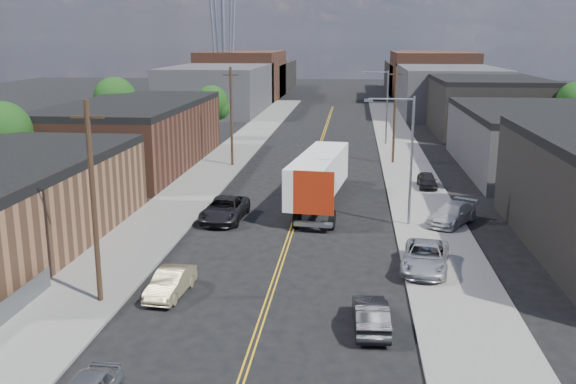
% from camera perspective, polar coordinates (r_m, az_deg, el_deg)
% --- Properties ---
extents(ground, '(260.00, 260.00, 0.00)m').
position_cam_1_polar(ground, '(79.57, 2.89, 4.28)').
color(ground, black).
rests_on(ground, ground).
extents(centerline, '(0.32, 120.00, 0.01)m').
position_cam_1_polar(centerline, '(64.83, 2.18, 2.17)').
color(centerline, gold).
rests_on(centerline, ground).
extents(sidewalk_left, '(5.00, 140.00, 0.15)m').
position_cam_1_polar(sidewalk_left, '(66.09, -6.07, 2.38)').
color(sidewalk_left, slate).
rests_on(sidewalk_left, ground).
extents(sidewalk_right, '(5.00, 140.00, 0.15)m').
position_cam_1_polar(sidewalk_right, '(64.92, 10.58, 2.03)').
color(sidewalk_right, slate).
rests_on(sidewalk_right, ground).
extents(warehouse_brown, '(12.00, 26.00, 6.60)m').
position_cam_1_polar(warehouse_brown, '(66.88, -13.49, 5.02)').
color(warehouse_brown, '#522E21').
rests_on(warehouse_brown, ground).
extents(industrial_right_b, '(14.00, 24.00, 6.10)m').
position_cam_1_polar(industrial_right_b, '(67.59, 21.27, 4.35)').
color(industrial_right_b, '#353538').
rests_on(industrial_right_b, ground).
extents(industrial_right_c, '(14.00, 22.00, 7.60)m').
position_cam_1_polar(industrial_right_c, '(92.64, 17.16, 7.38)').
color(industrial_right_c, black).
rests_on(industrial_right_c, ground).
extents(skyline_left_a, '(16.00, 30.00, 8.00)m').
position_cam_1_polar(skyline_left_a, '(116.29, -6.16, 9.12)').
color(skyline_left_a, '#353538').
rests_on(skyline_left_a, ground).
extents(skyline_right_a, '(16.00, 30.00, 8.00)m').
position_cam_1_polar(skyline_right_a, '(114.89, 14.00, 8.75)').
color(skyline_right_a, '#353538').
rests_on(skyline_right_a, ground).
extents(skyline_left_b, '(16.00, 26.00, 10.00)m').
position_cam_1_polar(skyline_left_b, '(140.72, -4.04, 10.32)').
color(skyline_left_b, '#522E21').
rests_on(skyline_left_b, ground).
extents(skyline_right_b, '(16.00, 26.00, 10.00)m').
position_cam_1_polar(skyline_right_b, '(139.57, 12.62, 10.01)').
color(skyline_right_b, '#522E21').
rests_on(skyline_right_b, ground).
extents(skyline_left_c, '(16.00, 40.00, 7.00)m').
position_cam_1_polar(skyline_left_c, '(160.52, -2.80, 10.19)').
color(skyline_left_c, black).
rests_on(skyline_left_c, ground).
extents(skyline_right_c, '(16.00, 40.00, 7.00)m').
position_cam_1_polar(skyline_right_c, '(159.51, 11.78, 9.91)').
color(skyline_right_c, black).
rests_on(skyline_right_c, ground).
extents(streetlight_near, '(3.39, 0.25, 9.00)m').
position_cam_1_polar(streetlight_near, '(44.21, 10.42, 3.64)').
color(streetlight_near, gray).
rests_on(streetlight_near, ground).
extents(streetlight_far, '(3.39, 0.25, 9.00)m').
position_cam_1_polar(streetlight_far, '(78.87, 8.51, 7.97)').
color(streetlight_far, gray).
rests_on(streetlight_far, ground).
extents(utility_pole_left_near, '(1.60, 0.26, 10.00)m').
position_cam_1_polar(utility_pole_left_near, '(31.88, -16.90, -0.88)').
color(utility_pole_left_near, black).
rests_on(utility_pole_left_near, ground).
extents(utility_pole_left_far, '(1.60, 0.26, 10.00)m').
position_cam_1_polar(utility_pole_left_far, '(65.05, -5.05, 6.75)').
color(utility_pole_left_far, black).
rests_on(utility_pole_left_far, ground).
extents(utility_pole_right, '(1.60, 0.26, 10.00)m').
position_cam_1_polar(utility_pole_right, '(67.00, 9.46, 6.81)').
color(utility_pole_right, black).
rests_on(utility_pole_right, ground).
extents(tree_left_near, '(4.85, 4.76, 7.91)m').
position_cam_1_polar(tree_left_near, '(56.45, -24.00, 4.64)').
color(tree_left_near, black).
rests_on(tree_left_near, ground).
extents(tree_left_mid, '(5.10, 5.04, 8.37)m').
position_cam_1_polar(tree_left_mid, '(78.92, -15.07, 7.77)').
color(tree_left_mid, black).
rests_on(tree_left_mid, ground).
extents(tree_left_far, '(4.35, 4.20, 6.97)m').
position_cam_1_polar(tree_left_far, '(82.83, -6.76, 7.75)').
color(tree_left_far, black).
rests_on(tree_left_far, ground).
extents(semi_truck, '(4.27, 16.38, 4.22)m').
position_cam_1_polar(semi_truck, '(50.36, 2.85, 1.65)').
color(semi_truck, white).
rests_on(semi_truck, ground).
extents(car_left_b, '(1.81, 4.22, 1.35)m').
position_cam_1_polar(car_left_b, '(33.30, -10.40, -7.96)').
color(car_left_b, '#9A8B65').
rests_on(car_left_b, ground).
extents(car_left_c, '(2.98, 6.00, 1.64)m').
position_cam_1_polar(car_left_c, '(46.11, -5.64, -1.54)').
color(car_left_c, black).
rests_on(car_left_c, ground).
extents(car_right_oncoming, '(1.71, 4.33, 1.40)m').
position_cam_1_polar(car_right_oncoming, '(29.39, 7.35, -10.78)').
color(car_right_oncoming, black).
rests_on(car_right_oncoming, ground).
extents(car_right_lot_a, '(3.28, 5.68, 1.49)m').
position_cam_1_polar(car_right_lot_a, '(36.65, 12.12, -5.65)').
color(car_right_lot_a, silver).
rests_on(car_right_lot_a, sidewalk_right).
extents(car_right_lot_b, '(4.35, 5.28, 1.44)m').
position_cam_1_polar(car_right_lot_b, '(45.97, 14.38, -1.89)').
color(car_right_lot_b, '#B0B0B0').
rests_on(car_right_lot_b, sidewalk_right).
extents(car_right_lot_c, '(1.55, 3.82, 1.30)m').
position_cam_1_polar(car_right_lot_c, '(56.68, 12.26, 1.04)').
color(car_right_lot_c, black).
rests_on(car_right_lot_c, sidewalk_right).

